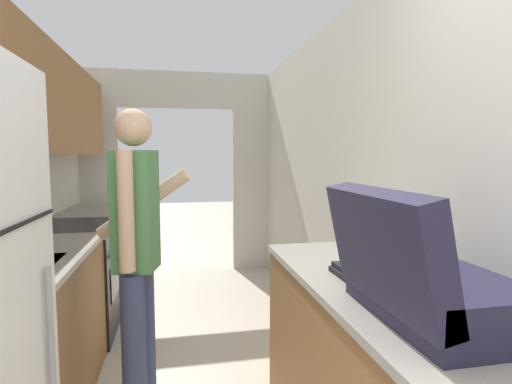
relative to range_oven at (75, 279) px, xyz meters
name	(u,v)px	position (x,y,z in m)	size (l,w,h in m)	color
wall_right	(379,194)	(2.02, -1.22, 0.78)	(0.06, 6.92, 2.50)	silver
wall_far_with_doorway	(177,160)	(0.84, 1.67, 0.95)	(2.70, 0.06, 2.50)	silver
counter_left	(67,289)	(-0.01, -0.24, 0.00)	(0.62, 3.27, 0.92)	brown
range_oven	(75,279)	(0.00, 0.00, 0.00)	(0.66, 0.75, 1.06)	black
person	(137,257)	(0.61, -1.21, 0.47)	(0.55, 0.43, 1.72)	#384266
suitcase	(418,279)	(1.62, -2.23, 0.60)	(0.48, 0.64, 0.45)	#231E38
book_stack	(358,272)	(1.64, -1.75, 0.48)	(0.18, 0.26, 0.05)	black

